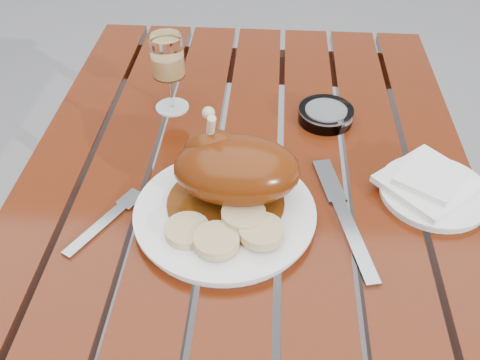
% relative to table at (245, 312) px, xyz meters
% --- Properties ---
extents(table, '(0.80, 1.20, 0.75)m').
position_rel_table_xyz_m(table, '(0.00, 0.00, 0.00)').
color(table, '#64200C').
rests_on(table, ground).
extents(dinner_plate, '(0.37, 0.37, 0.02)m').
position_rel_table_xyz_m(dinner_plate, '(-0.03, -0.08, 0.38)').
color(dinner_plate, white).
rests_on(dinner_plate, table).
extents(roast_duck, '(0.21, 0.19, 0.14)m').
position_rel_table_xyz_m(roast_duck, '(-0.02, -0.04, 0.45)').
color(roast_duck, '#57280A').
rests_on(roast_duck, dinner_plate).
extents(bread_dumplings, '(0.18, 0.12, 0.03)m').
position_rel_table_xyz_m(bread_dumplings, '(-0.02, -0.13, 0.41)').
color(bread_dumplings, '#D2BC80').
rests_on(bread_dumplings, dinner_plate).
extents(wine_glass, '(0.07, 0.07, 0.16)m').
position_rel_table_xyz_m(wine_glass, '(-0.17, 0.23, 0.45)').
color(wine_glass, '#FAC571').
rests_on(wine_glass, table).
extents(side_plate, '(0.23, 0.23, 0.01)m').
position_rel_table_xyz_m(side_plate, '(0.32, -0.00, 0.38)').
color(side_plate, white).
rests_on(side_plate, table).
extents(napkin, '(0.19, 0.19, 0.01)m').
position_rel_table_xyz_m(napkin, '(0.31, 0.01, 0.40)').
color(napkin, white).
rests_on(napkin, side_plate).
extents(ashtray, '(0.13, 0.13, 0.03)m').
position_rel_table_xyz_m(ashtray, '(0.15, 0.21, 0.39)').
color(ashtray, '#B2B7BC').
rests_on(ashtray, table).
extents(fork, '(0.09, 0.14, 0.01)m').
position_rel_table_xyz_m(fork, '(-0.22, -0.11, 0.38)').
color(fork, gray).
rests_on(fork, table).
extents(knife, '(0.08, 0.24, 0.01)m').
position_rel_table_xyz_m(knife, '(0.17, -0.09, 0.38)').
color(knife, gray).
rests_on(knife, table).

